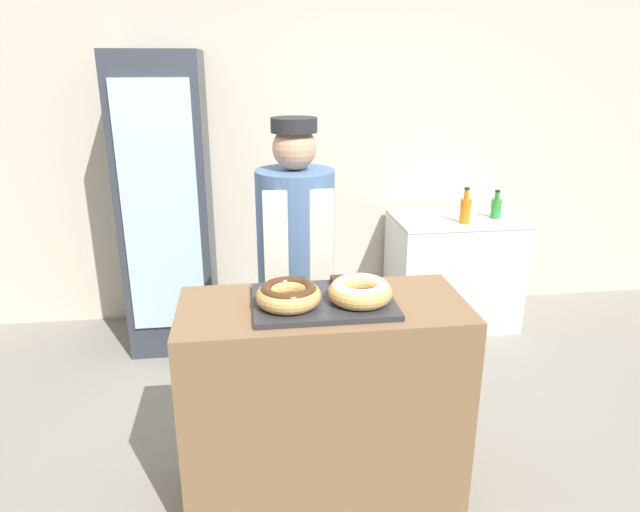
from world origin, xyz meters
name	(u,v)px	position (x,y,z in m)	size (l,w,h in m)	color
ground_plane	(323,489)	(0.00, 0.00, 0.00)	(14.00, 14.00, 0.00)	gray
wall_back	(284,142)	(0.00, 2.13, 1.35)	(8.00, 0.06, 2.70)	beige
display_counter	(323,402)	(0.00, 0.00, 0.48)	(1.22, 0.55, 0.96)	brown
serving_tray	(323,301)	(0.00, 0.00, 0.97)	(0.59, 0.43, 0.02)	#2D2D33
donut_chocolate_glaze	(289,294)	(-0.15, -0.05, 1.03)	(0.27, 0.27, 0.09)	tan
donut_light_glaze	(360,290)	(0.15, -0.05, 1.03)	(0.27, 0.27, 0.09)	tan
brownie_back_left	(295,284)	(-0.11, 0.14, 1.00)	(0.09, 0.09, 0.03)	#382111
brownie_back_right	(342,282)	(0.11, 0.14, 1.00)	(0.09, 0.09, 0.03)	#382111
baker_person	(296,271)	(-0.06, 0.64, 0.87)	(0.40, 0.40, 1.67)	#4C4C51
beverage_fridge	(168,204)	(-0.84, 1.73, 1.00)	(0.57, 0.69, 2.00)	#333842
chest_freezer	(452,269)	(1.23, 1.73, 0.42)	(0.91, 0.63, 0.83)	white
bottle_green	(496,207)	(1.51, 1.68, 0.91)	(0.07, 0.07, 0.21)	#2D8C38
bottle_orange	(465,210)	(1.24, 1.57, 0.93)	(0.08, 0.08, 0.26)	orange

